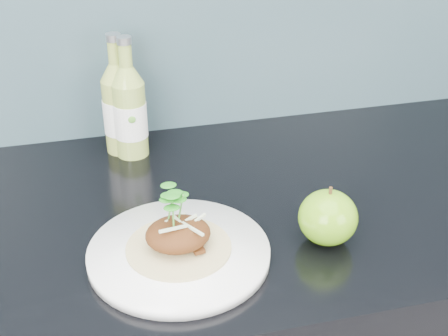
# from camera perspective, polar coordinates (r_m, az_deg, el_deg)

# --- Properties ---
(dinner_plate) EXTENTS (0.31, 0.31, 0.02)m
(dinner_plate) POSITION_cam_1_polar(r_m,az_deg,el_deg) (0.88, -4.15, -7.76)
(dinner_plate) COLOR white
(dinner_plate) RESTS_ON kitchen_counter
(pork_taco) EXTENTS (0.15, 0.15, 0.10)m
(pork_taco) POSITION_cam_1_polar(r_m,az_deg,el_deg) (0.86, -4.23, -5.84)
(pork_taco) COLOR tan
(pork_taco) RESTS_ON dinner_plate
(green_apple) EXTENTS (0.11, 0.11, 0.09)m
(green_apple) POSITION_cam_1_polar(r_m,az_deg,el_deg) (0.90, 9.48, -4.48)
(green_apple) COLOR #5B9610
(green_apple) RESTS_ON kitchen_counter
(cider_bottle_left) EXTENTS (0.08, 0.08, 0.22)m
(cider_bottle_left) POSITION_cam_1_polar(r_m,az_deg,el_deg) (1.13, -9.53, 5.43)
(cider_bottle_left) COLOR #93A645
(cider_bottle_left) RESTS_ON kitchen_counter
(cider_bottle_right) EXTENTS (0.06, 0.06, 0.22)m
(cider_bottle_right) POSITION_cam_1_polar(r_m,az_deg,el_deg) (1.11, -8.61, 5.11)
(cider_bottle_right) COLOR #8EA745
(cider_bottle_right) RESTS_ON kitchen_counter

